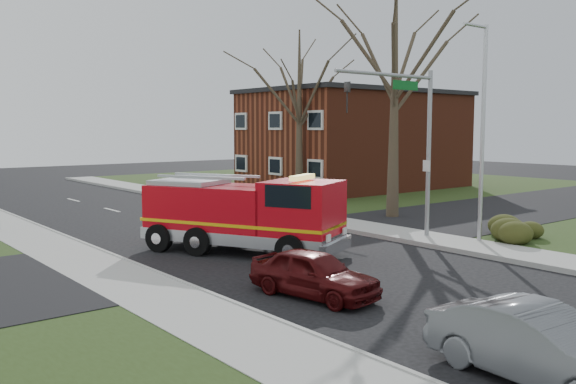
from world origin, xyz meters
TOP-DOWN VIEW (x-y plane):
  - ground at (0.00, 0.00)m, footprint 120.00×120.00m
  - sidewalk_right at (6.20, 0.00)m, footprint 2.40×80.00m
  - sidewalk_left at (-6.20, 0.00)m, footprint 2.40×80.00m
  - cross_street_right at (22.40, 4.00)m, footprint 30.00×8.00m
  - brick_building at (19.00, 18.00)m, footprint 15.40×10.40m
  - health_center_sign at (10.50, 12.50)m, footprint 0.12×2.00m
  - hedge_corner at (9.00, -1.00)m, footprint 2.80×2.00m
  - bare_tree_near at (9.50, 6.00)m, footprint 6.00×6.00m
  - bare_tree_far at (11.00, 15.00)m, footprint 5.25×5.25m
  - traffic_signal_mast at (5.21, 1.50)m, footprint 5.29×0.18m
  - streetlight_pole at (7.14, -0.50)m, footprint 1.48×0.16m
  - fire_engine at (-0.86, 3.93)m, footprint 5.39×7.58m
  - parked_car_maroon at (-2.80, -2.07)m, footprint 2.12×3.96m
  - parked_car_gray at (-3.36, -8.76)m, footprint 1.69×4.24m

SIDE VIEW (x-z plane):
  - ground at x=0.00m, z-range 0.00..0.00m
  - sidewalk_right at x=6.20m, z-range 0.00..0.15m
  - sidewalk_left at x=-6.20m, z-range 0.00..0.15m
  - cross_street_right at x=22.40m, z-range 0.00..0.15m
  - hedge_corner at x=9.00m, z-range 0.13..1.03m
  - parked_car_maroon at x=-2.80m, z-range 0.00..1.28m
  - parked_car_gray at x=-3.36m, z-range 0.00..1.37m
  - health_center_sign at x=10.50m, z-range 0.18..1.58m
  - fire_engine at x=-0.86m, z-range -0.14..2.78m
  - brick_building at x=19.00m, z-range 0.03..7.28m
  - streetlight_pole at x=7.14m, z-range 0.35..8.75m
  - traffic_signal_mast at x=5.21m, z-range 1.31..8.11m
  - bare_tree_far at x=11.00m, z-range 1.24..11.74m
  - bare_tree_near at x=9.50m, z-range 1.41..13.41m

